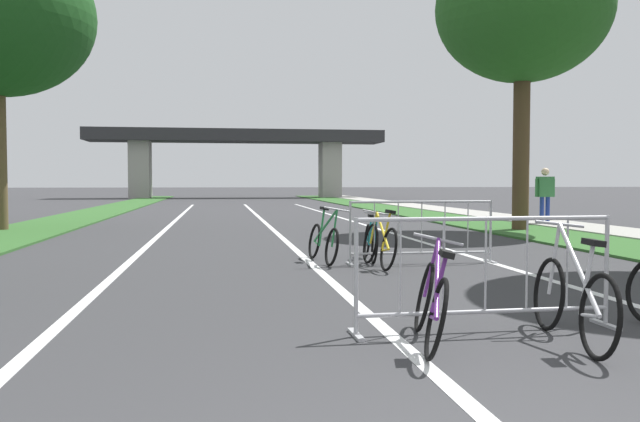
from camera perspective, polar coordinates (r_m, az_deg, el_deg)
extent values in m
cube|color=#2D5B26|center=(28.96, -19.00, -0.23)|extent=(2.41, 64.19, 0.05)
cube|color=#2D5B26|center=(29.65, 7.36, -0.05)|extent=(2.41, 64.19, 0.05)
cube|color=#9E9B93|center=(30.33, 11.35, 0.01)|extent=(1.99, 64.19, 0.08)
cube|color=silver|center=(20.87, -4.54, -1.19)|extent=(0.14, 37.14, 0.01)
cube|color=silver|center=(21.30, 3.58, -1.11)|extent=(0.14, 37.14, 0.01)
cube|color=silver|center=(20.87, -12.83, -1.24)|extent=(0.14, 37.14, 0.01)
cube|color=#2D2D30|center=(55.40, -7.17, 6.42)|extent=(24.12, 3.92, 0.98)
cube|color=#9E9B93|center=(55.62, -15.22, 3.45)|extent=(1.63, 2.40, 4.62)
cube|color=#9E9B93|center=(56.04, 0.86, 3.53)|extent=(1.63, 2.40, 4.62)
cylinder|color=brown|center=(20.10, -25.81, 4.02)|extent=(0.33, 0.33, 3.93)
cylinder|color=#4C3823|center=(19.01, 16.93, 4.82)|extent=(0.45, 0.45, 4.31)
ellipsoid|color=#23561E|center=(19.57, 17.08, 16.38)|extent=(4.72, 4.72, 4.01)
cylinder|color=#ADADB2|center=(5.85, 3.13, -5.72)|extent=(0.04, 0.04, 1.05)
cube|color=#ADADB2|center=(5.95, 3.11, -10.59)|extent=(0.07, 0.44, 0.03)
cylinder|color=#ADADB2|center=(6.81, 23.44, -4.76)|extent=(0.04, 0.04, 1.05)
cube|color=#ADADB2|center=(6.89, 23.36, -8.97)|extent=(0.07, 0.44, 0.03)
cylinder|color=#ADADB2|center=(6.19, 14.12, -0.64)|extent=(2.42, 0.09, 0.04)
cylinder|color=#ADADB2|center=(6.29, 14.03, -8.40)|extent=(2.42, 0.09, 0.04)
cylinder|color=#ADADB2|center=(5.94, 6.93, -4.73)|extent=(0.02, 0.02, 0.87)
cylinder|color=#ADADB2|center=(6.07, 10.58, -4.60)|extent=(0.02, 0.02, 0.87)
cylinder|color=#ADADB2|center=(6.22, 14.07, -4.46)|extent=(0.02, 0.02, 0.87)
cylinder|color=#ADADB2|center=(6.39, 17.39, -4.31)|extent=(0.02, 0.02, 0.87)
cylinder|color=#ADADB2|center=(6.59, 20.51, -4.16)|extent=(0.02, 0.02, 0.87)
cylinder|color=#ADADB2|center=(10.81, 2.62, -1.91)|extent=(0.04, 0.04, 1.05)
cube|color=#ADADB2|center=(10.86, 2.62, -4.59)|extent=(0.06, 0.44, 0.03)
cylinder|color=#ADADB2|center=(11.53, 14.48, -1.71)|extent=(0.04, 0.04, 1.05)
cube|color=#ADADB2|center=(11.58, 14.45, -4.22)|extent=(0.06, 0.44, 0.03)
cylinder|color=#ADADB2|center=(11.08, 8.76, 0.79)|extent=(2.42, 0.05, 0.04)
cylinder|color=#ADADB2|center=(11.14, 8.73, -3.58)|extent=(2.42, 0.05, 0.04)
cylinder|color=#ADADB2|center=(10.89, 4.70, -1.41)|extent=(0.02, 0.02, 0.87)
cylinder|color=#ADADB2|center=(10.99, 6.75, -1.38)|extent=(0.02, 0.02, 0.87)
cylinder|color=#ADADB2|center=(11.10, 8.75, -1.35)|extent=(0.02, 0.02, 0.87)
cylinder|color=#ADADB2|center=(11.23, 10.71, -1.32)|extent=(0.02, 0.02, 0.87)
cylinder|color=#ADADB2|center=(11.37, 12.62, -1.29)|extent=(0.02, 0.02, 0.87)
torus|color=black|center=(12.02, 4.08, -2.53)|extent=(0.16, 0.61, 0.60)
torus|color=black|center=(10.97, 4.73, -3.02)|extent=(0.16, 0.61, 0.60)
cylinder|color=#197A7F|center=(11.50, 4.50, -1.42)|extent=(0.10, 1.03, 0.57)
cylinder|color=#197A7F|center=(11.70, 4.35, -1.65)|extent=(0.10, 0.12, 0.51)
cylinder|color=#197A7F|center=(11.85, 4.17, -2.71)|extent=(0.07, 0.34, 0.07)
cylinder|color=#197A7F|center=(10.98, 4.84, -1.61)|extent=(0.10, 0.09, 0.54)
cube|color=black|center=(11.73, 4.44, -0.41)|extent=(0.13, 0.25, 0.06)
cylinder|color=#99999E|center=(10.99, 4.95, -0.21)|extent=(0.43, 0.07, 0.07)
torus|color=black|center=(5.54, 22.94, -8.38)|extent=(0.19, 0.68, 0.67)
torus|color=black|center=(6.46, 19.09, -6.76)|extent=(0.19, 0.68, 0.67)
cylinder|color=#B7B7BC|center=(5.94, 21.32, -4.46)|extent=(0.23, 0.99, 0.68)
cylinder|color=#B7B7BC|center=(5.77, 22.00, -5.44)|extent=(0.11, 0.13, 0.60)
cylinder|color=#B7B7BC|center=(5.69, 22.21, -8.34)|extent=(0.06, 0.33, 0.08)
cylinder|color=#B7B7BC|center=(6.41, 19.51, -3.93)|extent=(0.11, 0.10, 0.65)
cube|color=black|center=(5.72, 22.49, -2.52)|extent=(0.13, 0.25, 0.06)
cylinder|color=#99999E|center=(6.37, 19.93, -1.06)|extent=(0.45, 0.08, 0.08)
torus|color=black|center=(10.09, 5.93, -3.31)|extent=(0.21, 0.68, 0.67)
torus|color=black|center=(11.02, 4.35, -2.81)|extent=(0.21, 0.68, 0.67)
cylinder|color=gold|center=(10.53, 5.41, -1.66)|extent=(0.08, 0.95, 0.55)
cylinder|color=gold|center=(10.35, 5.71, -1.74)|extent=(0.17, 0.11, 0.62)
cylinder|color=gold|center=(10.24, 5.63, -3.36)|extent=(0.06, 0.32, 0.08)
cylinder|color=gold|center=(10.99, 4.64, -1.48)|extent=(0.14, 0.09, 0.52)
cube|color=black|center=(10.32, 6.09, -0.06)|extent=(0.12, 0.25, 0.07)
cylinder|color=#99999E|center=(10.97, 4.93, -0.14)|extent=(0.49, 0.06, 0.12)
torus|color=black|center=(5.16, 9.98, -9.14)|extent=(0.31, 0.67, 0.64)
torus|color=black|center=(6.11, 8.97, -7.31)|extent=(0.31, 0.67, 0.64)
cylinder|color=#662884|center=(5.57, 10.07, -5.53)|extent=(0.35, 0.90, 0.56)
cylinder|color=#662884|center=(5.40, 10.17, -6.34)|extent=(0.15, 0.14, 0.53)
cylinder|color=#662884|center=(5.32, 9.73, -9.06)|extent=(0.08, 0.31, 0.08)
cylinder|color=#662884|center=(6.05, 9.56, -4.89)|extent=(0.15, 0.12, 0.53)
cube|color=black|center=(5.34, 10.84, -3.65)|extent=(0.16, 0.26, 0.07)
cylinder|color=#99999E|center=(6.00, 10.16, -2.42)|extent=(0.44, 0.12, 0.12)
torus|color=black|center=(11.68, -0.47, -2.61)|extent=(0.22, 0.64, 0.63)
torus|color=black|center=(10.63, 1.02, -3.12)|extent=(0.22, 0.64, 0.63)
cylinder|color=#1E7238|center=(11.17, 0.47, -1.30)|extent=(0.26, 1.06, 0.64)
cylinder|color=#1E7238|center=(11.37, 0.16, -1.39)|extent=(0.15, 0.14, 0.64)
cylinder|color=#1E7238|center=(11.52, -0.27, -2.80)|extent=(0.06, 0.36, 0.07)
cylinder|color=#1E7238|center=(10.64, 1.26, -1.49)|extent=(0.14, 0.11, 0.61)
cube|color=black|center=(11.41, 0.37, 0.22)|extent=(0.13, 0.25, 0.07)
cylinder|color=#99999E|center=(10.67, 1.49, 0.13)|extent=(0.44, 0.08, 0.10)
cylinder|color=navy|center=(21.77, 19.01, -0.01)|extent=(0.13, 0.13, 0.89)
cylinder|color=navy|center=(21.68, 18.55, -0.01)|extent=(0.13, 0.13, 0.89)
cube|color=#33723F|center=(21.70, 18.81, 1.99)|extent=(0.48, 0.30, 0.63)
cylinder|color=#33723F|center=(21.83, 19.44, 1.90)|extent=(0.10, 0.10, 0.57)
cylinder|color=#33723F|center=(21.58, 18.17, 1.92)|extent=(0.10, 0.10, 0.57)
sphere|color=beige|center=(21.70, 18.83, 3.22)|extent=(0.24, 0.24, 0.24)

